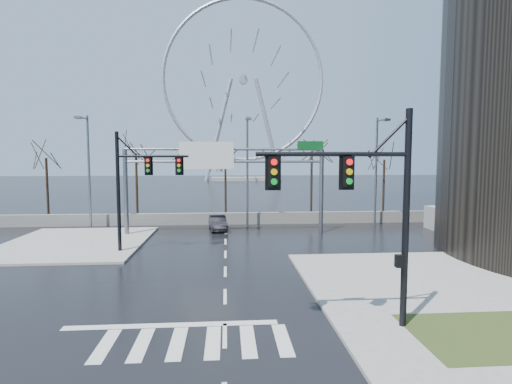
{
  "coord_description": "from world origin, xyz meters",
  "views": [
    {
      "loc": [
        0.09,
        -17.7,
        6.25
      ],
      "look_at": [
        2.08,
        8.96,
        4.0
      ],
      "focal_mm": 28.0,
      "sensor_mm": 36.0,
      "label": 1
    }
  ],
  "objects": [
    {
      "name": "signal_mast_near",
      "position": [
        5.14,
        -4.04,
        4.87
      ],
      "size": [
        5.52,
        0.41,
        8.0
      ],
      "color": "black",
      "rests_on": "ground"
    },
    {
      "name": "barrier_wall",
      "position": [
        0.0,
        20.0,
        0.55
      ],
      "size": [
        52.0,
        0.5,
        1.1
      ],
      "primitive_type": "cube",
      "color": "slate",
      "rests_on": "ground"
    },
    {
      "name": "sidewalk_far",
      "position": [
        -11.0,
        12.0,
        0.07
      ],
      "size": [
        10.0,
        12.0,
        0.15
      ],
      "primitive_type": "cube",
      "color": "gray",
      "rests_on": "ground"
    },
    {
      "name": "ferris_wheel",
      "position": [
        5.0,
        95.0,
        26.13
      ],
      "size": [
        45.0,
        6.0,
        50.91
      ],
      "color": "gray",
      "rests_on": "ground"
    },
    {
      "name": "streetlight_right",
      "position": [
        14.0,
        18.16,
        5.89
      ],
      "size": [
        0.5,
        2.55,
        10.0
      ],
      "color": "slate",
      "rests_on": "ground"
    },
    {
      "name": "car",
      "position": [
        -0.67,
        17.0,
        0.64
      ],
      "size": [
        1.81,
        4.0,
        1.27
      ],
      "primitive_type": "imported",
      "rotation": [
        0.0,
        0.0,
        0.12
      ],
      "color": "black",
      "rests_on": "ground"
    },
    {
      "name": "tree_right",
      "position": [
        9.0,
        23.5,
        6.22
      ],
      "size": [
        3.9,
        3.9,
        7.8
      ],
      "color": "black",
      "rests_on": "ground"
    },
    {
      "name": "sidewalk_right_ext",
      "position": [
        10.0,
        2.0,
        0.07
      ],
      "size": [
        12.0,
        10.0,
        0.15
      ],
      "primitive_type": "cube",
      "color": "gray",
      "rests_on": "ground"
    },
    {
      "name": "streetlight_mid",
      "position": [
        2.0,
        18.16,
        5.89
      ],
      "size": [
        0.5,
        2.55,
        10.0
      ],
      "color": "slate",
      "rests_on": "ground"
    },
    {
      "name": "ground",
      "position": [
        0.0,
        0.0,
        0.0
      ],
      "size": [
        260.0,
        260.0,
        0.0
      ],
      "primitive_type": "plane",
      "color": "black",
      "rests_on": "ground"
    },
    {
      "name": "tree_far_right",
      "position": [
        17.0,
        24.0,
        5.41
      ],
      "size": [
        3.4,
        3.4,
        6.8
      ],
      "color": "black",
      "rests_on": "ground"
    },
    {
      "name": "streetlight_left",
      "position": [
        -12.0,
        18.16,
        5.89
      ],
      "size": [
        0.5,
        2.55,
        10.0
      ],
      "color": "slate",
      "rests_on": "ground"
    },
    {
      "name": "tree_far_left",
      "position": [
        -18.0,
        24.0,
        5.57
      ],
      "size": [
        3.5,
        3.5,
        7.0
      ],
      "color": "black",
      "rests_on": "ground"
    },
    {
      "name": "sign_gantry",
      "position": [
        -0.38,
        14.96,
        5.18
      ],
      "size": [
        16.36,
        0.4,
        7.6
      ],
      "color": "slate",
      "rests_on": "ground"
    },
    {
      "name": "tree_center",
      "position": [
        0.0,
        24.5,
        5.17
      ],
      "size": [
        3.25,
        3.25,
        6.5
      ],
      "color": "black",
      "rests_on": "ground"
    },
    {
      "name": "grass_strip",
      "position": [
        9.0,
        -5.0,
        0.15
      ],
      "size": [
        5.0,
        4.0,
        0.02
      ],
      "primitive_type": "cube",
      "color": "#303C19",
      "rests_on": "sidewalk_near"
    },
    {
      "name": "signal_mast_far",
      "position": [
        -5.87,
        8.96,
        4.83
      ],
      "size": [
        4.72,
        0.41,
        8.0
      ],
      "color": "black",
      "rests_on": "ground"
    },
    {
      "name": "tree_left",
      "position": [
        -9.0,
        23.5,
        5.98
      ],
      "size": [
        3.75,
        3.75,
        7.5
      ],
      "color": "black",
      "rests_on": "ground"
    }
  ]
}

